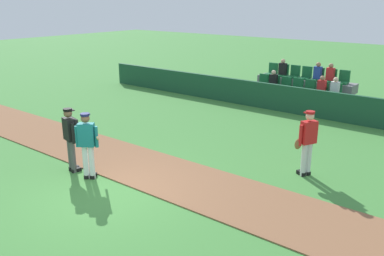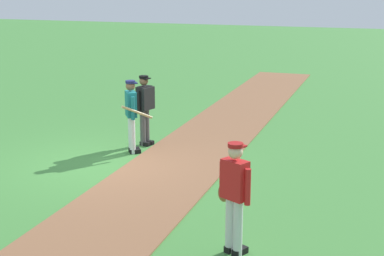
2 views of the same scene
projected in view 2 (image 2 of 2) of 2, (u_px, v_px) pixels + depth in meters
The scene contains 5 objects.
ground_plane at pixel (103, 163), 13.04m from camera, with size 80.00×80.00×0.00m, color #42843A.
infield_dirt_path at pixel (171, 170), 12.52m from camera, with size 28.00×2.22×0.03m, color brown.
batter_teal_jersey at pixel (131, 114), 13.61m from camera, with size 0.73×0.70×1.76m.
umpire_home_plate at pixel (145, 106), 14.27m from camera, with size 0.58×0.37×1.76m.
runner_red_jersey at pixel (234, 194), 8.53m from camera, with size 0.45×0.60×1.76m.
Camera 2 is at (11.09, 5.94, 4.06)m, focal length 53.77 mm.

